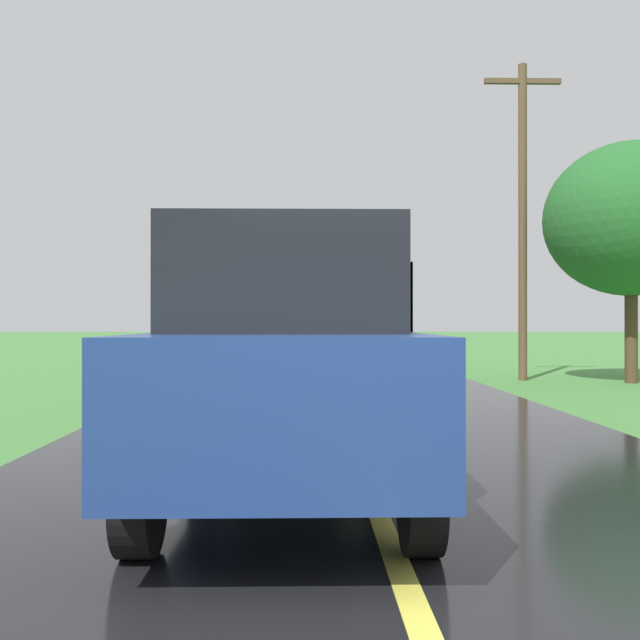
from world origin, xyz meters
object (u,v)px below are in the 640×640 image
at_px(banana_truck_far, 304,319).
at_px(following_car, 286,363).
at_px(utility_pole_roadside, 523,211).
at_px(roadside_tree_near_left, 631,219).
at_px(banana_truck_near, 313,316).

distance_m(banana_truck_far, following_car, 16.97).
bearing_deg(following_car, utility_pole_roadside, 66.04).
relative_size(roadside_tree_near_left, following_car, 1.31).
height_order(utility_pole_roadside, roadside_tree_near_left, utility_pole_roadside).
xyz_separation_m(banana_truck_near, banana_truck_far, (-0.17, 9.91, 0.00)).
xyz_separation_m(utility_pole_roadside, roadside_tree_near_left, (2.20, -0.81, -0.31)).
bearing_deg(utility_pole_roadside, banana_truck_far, 134.63).
relative_size(utility_pole_roadside, roadside_tree_near_left, 1.37).
bearing_deg(roadside_tree_near_left, banana_truck_far, 140.65).
distance_m(banana_truck_near, roadside_tree_near_left, 8.45).
xyz_separation_m(banana_truck_near, following_car, (-0.26, -7.06, -0.39)).
relative_size(banana_truck_near, roadside_tree_near_left, 1.08).
height_order(banana_truck_far, utility_pole_roadside, utility_pole_roadside).
distance_m(roadside_tree_near_left, following_car, 13.49).
distance_m(banana_truck_near, following_car, 7.08).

